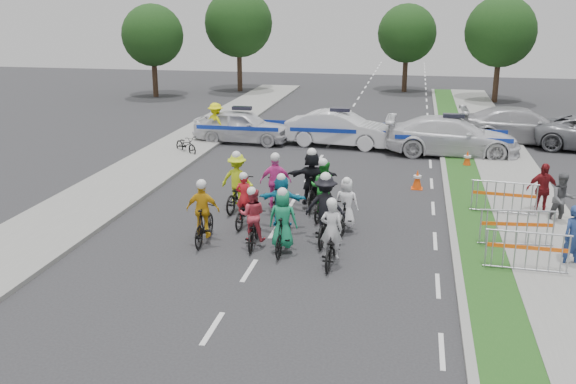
% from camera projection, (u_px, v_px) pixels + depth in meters
% --- Properties ---
extents(ground, '(90.00, 90.00, 0.00)m').
position_uv_depth(ground, '(249.00, 271.00, 15.99)').
color(ground, '#28282B').
rests_on(ground, ground).
extents(curb_right, '(0.20, 60.00, 0.12)m').
position_uv_depth(curb_right, '(450.00, 218.00, 19.72)').
color(curb_right, gray).
rests_on(curb_right, ground).
extents(grass_strip, '(1.20, 60.00, 0.11)m').
position_uv_depth(grass_strip, '(474.00, 219.00, 19.60)').
color(grass_strip, '#1C4E19').
rests_on(grass_strip, ground).
extents(sidewalk_right, '(2.40, 60.00, 0.13)m').
position_uv_depth(sidewalk_right, '(536.00, 223.00, 19.26)').
color(sidewalk_right, gray).
rests_on(sidewalk_right, ground).
extents(sidewalk_left, '(3.00, 60.00, 0.13)m').
position_uv_depth(sidewalk_left, '(102.00, 196.00, 21.88)').
color(sidewalk_left, gray).
rests_on(sidewalk_left, ground).
extents(rider_0, '(0.66, 1.78, 1.79)m').
position_uv_depth(rider_0, '(331.00, 242.00, 16.25)').
color(rider_0, black).
rests_on(rider_0, ground).
extents(rider_1, '(0.78, 1.75, 1.83)m').
position_uv_depth(rider_1, '(283.00, 227.00, 16.97)').
color(rider_1, black).
rests_on(rider_1, ground).
extents(rider_2, '(0.76, 1.73, 1.71)m').
position_uv_depth(rider_2, '(253.00, 224.00, 17.44)').
color(rider_2, black).
rests_on(rider_2, ground).
extents(rider_3, '(0.95, 1.78, 1.86)m').
position_uv_depth(rider_3, '(204.00, 218.00, 17.64)').
color(rider_3, black).
rests_on(rider_3, ground).
extents(rider_4, '(1.14, 2.01, 2.02)m').
position_uv_depth(rider_4, '(325.00, 215.00, 17.75)').
color(rider_4, black).
rests_on(rider_4, ground).
extents(rider_5, '(1.40, 1.67, 1.76)m').
position_uv_depth(rider_5, '(282.00, 206.00, 18.56)').
color(rider_5, black).
rests_on(rider_5, ground).
extents(rider_6, '(0.71, 1.68, 1.67)m').
position_uv_depth(rider_6, '(245.00, 208.00, 19.07)').
color(rider_6, black).
rests_on(rider_6, ground).
extents(rider_7, '(0.74, 1.61, 1.66)m').
position_uv_depth(rider_7, '(346.00, 210.00, 18.56)').
color(rider_7, black).
rests_on(rider_7, ground).
extents(rider_8, '(0.88, 1.94, 1.91)m').
position_uv_depth(rider_8, '(323.00, 196.00, 19.73)').
color(rider_8, black).
rests_on(rider_8, ground).
extents(rider_9, '(1.05, 1.94, 1.97)m').
position_uv_depth(rider_9, '(276.00, 190.00, 20.20)').
color(rider_9, black).
rests_on(rider_9, ground).
extents(rider_10, '(1.15, 1.98, 1.95)m').
position_uv_depth(rider_10, '(238.00, 187.00, 20.48)').
color(rider_10, black).
rests_on(rider_10, ground).
extents(rider_11, '(1.64, 1.96, 2.02)m').
position_uv_depth(rider_11, '(312.00, 184.00, 20.52)').
color(rider_11, black).
rests_on(rider_11, ground).
extents(police_car_0, '(4.65, 2.07, 1.55)m').
position_uv_depth(police_car_0, '(242.00, 126.00, 30.26)').
color(police_car_0, silver).
rests_on(police_car_0, ground).
extents(police_car_1, '(5.05, 2.35, 1.60)m').
position_uv_depth(police_car_1, '(340.00, 129.00, 29.50)').
color(police_car_1, silver).
rests_on(police_car_1, ground).
extents(police_car_2, '(5.74, 2.41, 1.65)m').
position_uv_depth(police_car_2, '(452.00, 136.00, 27.73)').
color(police_car_2, silver).
rests_on(police_car_2, ground).
extents(civilian_sedan, '(5.74, 2.39, 1.66)m').
position_uv_depth(civilian_sedan, '(521.00, 126.00, 30.10)').
color(civilian_sedan, '#A9A8AD').
rests_on(civilian_sedan, ground).
extents(spectator_0, '(0.69, 0.55, 1.64)m').
position_uv_depth(spectator_0, '(574.00, 238.00, 15.92)').
color(spectator_0, navy).
rests_on(spectator_0, ground).
extents(spectator_1, '(0.88, 0.74, 1.58)m').
position_uv_depth(spectator_1, '(562.00, 199.00, 19.07)').
color(spectator_1, '#515255').
rests_on(spectator_1, ground).
extents(spectator_2, '(1.04, 0.59, 1.68)m').
position_uv_depth(spectator_2, '(542.00, 190.00, 19.88)').
color(spectator_2, maroon).
rests_on(spectator_2, ground).
extents(marshal_hiviz, '(1.42, 1.22, 1.90)m').
position_uv_depth(marshal_hiviz, '(216.00, 123.00, 30.07)').
color(marshal_hiviz, '#F2EF0C').
rests_on(marshal_hiviz, ground).
extents(barrier_0, '(2.02, 0.60, 1.12)m').
position_uv_depth(barrier_0, '(526.00, 254.00, 15.60)').
color(barrier_0, '#A5A8AD').
rests_on(barrier_0, ground).
extents(barrier_1, '(2.04, 0.70, 1.12)m').
position_uv_depth(barrier_1, '(517.00, 230.00, 17.22)').
color(barrier_1, '#A5A8AD').
rests_on(barrier_1, ground).
extents(barrier_2, '(2.04, 0.69, 1.12)m').
position_uv_depth(barrier_2, '(504.00, 199.00, 19.86)').
color(barrier_2, '#A5A8AD').
rests_on(barrier_2, ground).
extents(cone_0, '(0.40, 0.40, 0.70)m').
position_uv_depth(cone_0, '(417.00, 180.00, 22.85)').
color(cone_0, '#F24C0C').
rests_on(cone_0, ground).
extents(cone_1, '(0.40, 0.40, 0.70)m').
position_uv_depth(cone_1, '(467.00, 159.00, 25.79)').
color(cone_1, '#F24C0C').
rests_on(cone_1, ground).
extents(parked_bike, '(1.59, 1.43, 0.84)m').
position_uv_depth(parked_bike, '(186.00, 145.00, 27.99)').
color(parked_bike, black).
rests_on(parked_bike, ground).
extents(tree_0, '(4.20, 4.20, 6.30)m').
position_uv_depth(tree_0, '(152.00, 35.00, 43.71)').
color(tree_0, '#382619').
rests_on(tree_0, ground).
extents(tree_1, '(4.55, 4.55, 6.82)m').
position_uv_depth(tree_1, '(501.00, 32.00, 41.21)').
color(tree_1, '#382619').
rests_on(tree_1, ground).
extents(tree_3, '(4.90, 4.90, 7.35)m').
position_uv_depth(tree_3, '(239.00, 23.00, 46.34)').
color(tree_3, '#382619').
rests_on(tree_3, ground).
extents(tree_4, '(4.20, 4.20, 6.30)m').
position_uv_depth(tree_4, '(407.00, 33.00, 46.18)').
color(tree_4, '#382619').
rests_on(tree_4, ground).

